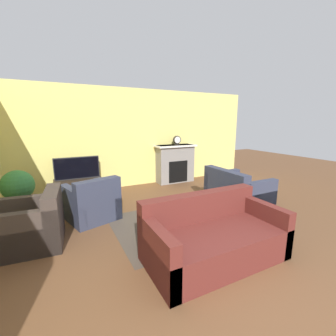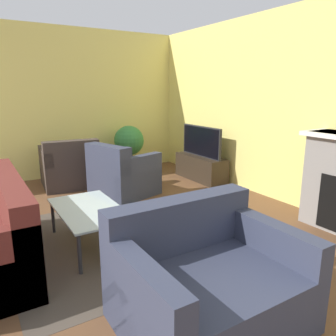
% 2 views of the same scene
% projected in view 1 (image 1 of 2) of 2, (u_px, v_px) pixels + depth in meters
% --- Properties ---
extents(ground_plane, '(20.00, 20.00, 0.00)m').
position_uv_depth(ground_plane, '(273.00, 332.00, 1.97)').
color(ground_plane, brown).
extents(wall_back, '(8.37, 0.06, 2.70)m').
position_uv_depth(wall_back, '(118.00, 139.00, 6.10)').
color(wall_back, '#EADB72').
rests_on(wall_back, ground_plane).
extents(area_rug, '(2.30, 1.82, 0.00)m').
position_uv_depth(area_rug, '(179.00, 223.00, 4.08)').
color(area_rug, '#4C4238').
rests_on(area_rug, ground_plane).
extents(fireplace, '(1.24, 0.46, 1.13)m').
position_uv_depth(fireplace, '(175.00, 163.00, 6.77)').
color(fireplace, gray).
rests_on(fireplace, ground_plane).
extents(tv_stand, '(1.10, 0.39, 0.43)m').
position_uv_depth(tv_stand, '(79.00, 187.00, 5.57)').
color(tv_stand, '#2D2319').
rests_on(tv_stand, ground_plane).
extents(tv, '(1.04, 0.06, 0.54)m').
position_uv_depth(tv, '(77.00, 168.00, 5.47)').
color(tv, '#232328').
rests_on(tv, tv_stand).
extents(couch_sectional, '(1.84, 0.94, 0.82)m').
position_uv_depth(couch_sectional, '(213.00, 237.00, 3.01)').
color(couch_sectional, '#5B231E').
rests_on(couch_sectional, ground_plane).
extents(couch_loveseat, '(0.97, 1.22, 0.82)m').
position_uv_depth(couch_loveseat, '(236.00, 192.00, 4.92)').
color(couch_loveseat, '#33384C').
rests_on(couch_loveseat, ground_plane).
extents(armchair_by_window, '(0.95, 0.94, 0.82)m').
position_uv_depth(armchair_by_window, '(32.00, 226.00, 3.30)').
color(armchair_by_window, '#3D332D').
rests_on(armchair_by_window, ground_plane).
extents(armchair_accent, '(1.02, 1.04, 0.82)m').
position_uv_depth(armchair_accent, '(92.00, 204.00, 4.20)').
color(armchair_accent, '#33384C').
rests_on(armchair_accent, ground_plane).
extents(coffee_table, '(1.10, 0.62, 0.40)m').
position_uv_depth(coffee_table, '(182.00, 205.00, 3.94)').
color(coffee_table, '#333338').
rests_on(coffee_table, ground_plane).
extents(potted_plant, '(0.57, 0.57, 0.93)m').
position_uv_depth(potted_plant, '(18.00, 187.00, 4.20)').
color(potted_plant, beige).
rests_on(potted_plant, ground_plane).
extents(mantel_clock, '(0.24, 0.07, 0.27)m').
position_uv_depth(mantel_clock, '(177.00, 140.00, 6.66)').
color(mantel_clock, '#28231E').
rests_on(mantel_clock, fireplace).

